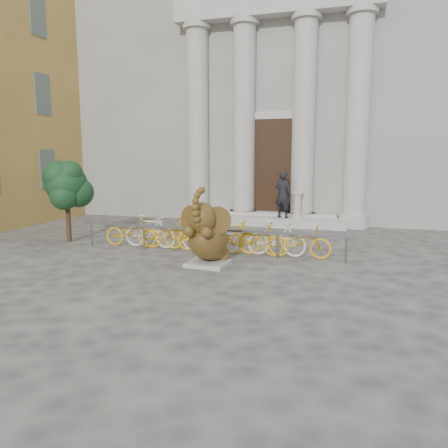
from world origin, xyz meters
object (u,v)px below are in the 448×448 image
(elephant_statue, at_px, (207,237))
(tree, at_px, (67,185))
(bike_rack, at_px, (210,235))
(pedestrian, at_px, (283,194))

(elephant_statue, height_order, tree, tree)
(bike_rack, distance_m, pedestrian, 5.22)
(elephant_statue, relative_size, pedestrian, 1.10)
(pedestrian, bearing_deg, bike_rack, 94.83)
(bike_rack, bearing_deg, elephant_statue, -73.77)
(elephant_statue, bearing_deg, pedestrian, 86.70)
(elephant_statue, relative_size, tree, 0.77)
(elephant_statue, xyz_separation_m, bike_rack, (-0.45, 1.55, -0.23))
(elephant_statue, distance_m, pedestrian, 6.63)
(pedestrian, bearing_deg, tree, 57.60)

